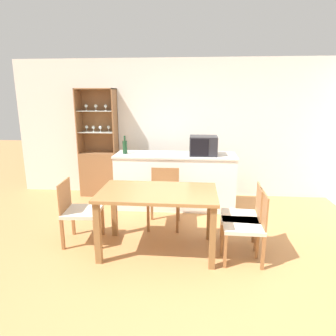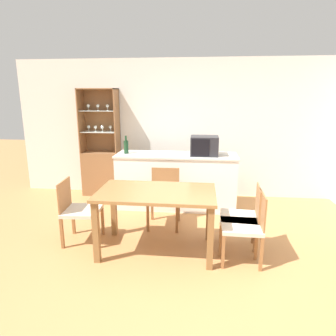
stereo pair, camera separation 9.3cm
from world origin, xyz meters
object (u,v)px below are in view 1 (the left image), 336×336
at_px(dining_table, 158,200).
at_px(dining_chair_side_left_far, 79,211).
at_px(dining_chair_head_far, 164,197).
at_px(dining_chair_side_right_far, 243,216).
at_px(dining_chair_side_right_near, 247,225).
at_px(microwave, 203,146).
at_px(display_cabinet, 100,165).
at_px(wine_bottle, 125,147).

relative_size(dining_table, dining_chair_side_left_far, 1.69).
bearing_deg(dining_table, dining_chair_side_left_far, 173.40).
height_order(dining_chair_head_far, dining_chair_side_right_far, same).
bearing_deg(dining_chair_side_left_far, dining_table, 79.20).
bearing_deg(dining_chair_side_right_near, dining_table, 83.73).
distance_m(dining_chair_head_far, microwave, 1.15).
distance_m(display_cabinet, dining_chair_side_right_near, 3.28).
bearing_deg(dining_chair_side_right_far, dining_chair_head_far, 63.32).
height_order(display_cabinet, wine_bottle, display_cabinet).
distance_m(display_cabinet, dining_table, 2.48).
bearing_deg(dining_chair_side_right_far, wine_bottle, 56.85).
height_order(display_cabinet, dining_chair_side_left_far, display_cabinet).
relative_size(dining_table, dining_chair_side_right_near, 1.69).
bearing_deg(wine_bottle, dining_chair_side_left_far, -102.46).
height_order(dining_chair_side_right_far, microwave, microwave).
xyz_separation_m(dining_chair_side_left_far, wine_bottle, (0.31, 1.38, 0.61)).
bearing_deg(microwave, wine_bottle, -179.90).
distance_m(dining_chair_side_right_near, microwave, 1.82).
distance_m(dining_chair_side_right_near, dining_chair_side_right_far, 0.25).
height_order(dining_table, microwave, microwave).
distance_m(dining_chair_side_left_far, wine_bottle, 1.54).
bearing_deg(dining_chair_head_far, dining_table, 89.14).
bearing_deg(dining_chair_side_right_far, dining_chair_side_right_near, -175.47).
bearing_deg(dining_chair_side_right_near, dining_chair_head_far, 50.51).
bearing_deg(microwave, dining_chair_head_far, -127.35).
distance_m(dining_chair_side_left_far, microwave, 2.23).
bearing_deg(dining_chair_head_far, wine_bottle, -46.10).
bearing_deg(wine_bottle, display_cabinet, 139.14).
xyz_separation_m(dining_chair_head_far, wine_bottle, (-0.74, 0.75, 0.61)).
height_order(display_cabinet, microwave, display_cabinet).
xyz_separation_m(microwave, wine_bottle, (-1.32, -0.00, -0.04)).
distance_m(display_cabinet, dining_chair_side_left_far, 1.97).
bearing_deg(dining_chair_head_far, dining_chair_side_left_far, 30.28).
bearing_deg(wine_bottle, microwave, 0.10).
bearing_deg(dining_chair_side_right_far, display_cabinet, 55.98).
bearing_deg(dining_chair_side_right_near, dining_chair_side_left_far, 83.83).
bearing_deg(dining_chair_side_left_far, microwave, 126.31).
height_order(dining_table, dining_chair_side_right_near, dining_chair_side_right_near).
height_order(dining_table, dining_chair_side_right_far, dining_chair_side_right_far).
bearing_deg(dining_chair_side_left_far, dining_chair_side_right_far, 85.79).
relative_size(dining_chair_head_far, dining_chair_side_left_far, 1.00).
relative_size(display_cabinet, dining_table, 1.42).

